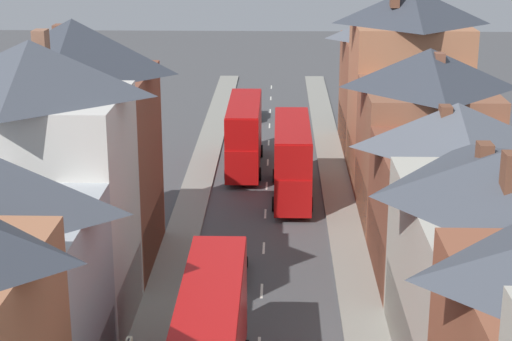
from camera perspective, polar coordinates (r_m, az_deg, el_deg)
name	(u,v)px	position (r m, az deg, el deg)	size (l,w,h in m)	color
pavement_left	(183,234)	(53.60, -4.92, -4.24)	(2.20, 104.00, 0.14)	gray
pavement_right	(346,236)	(53.45, 6.05, -4.34)	(2.20, 104.00, 0.14)	gray
centre_line_dashes	(264,248)	(51.45, 0.52, -5.19)	(0.14, 97.80, 0.01)	silver
terrace_row_right	(477,214)	(41.39, 14.55, -2.85)	(8.00, 75.42, 14.44)	#B2704C
double_decker_bus_lead	(292,159)	(59.56, 2.41, 0.80)	(2.74, 10.80, 5.30)	#B70F0F
double_decker_bus_mid_street	(244,134)	(66.08, -0.79, 2.47)	(2.74, 10.80, 5.30)	#B70F0F
double_decker_bus_far_approaching	(212,340)	(35.25, -2.97, -11.24)	(2.74, 10.80, 5.30)	red
car_near_blue	(251,110)	(82.75, -0.32, 4.08)	(1.90, 4.46, 1.68)	silver
car_parked_left_a	(230,263)	(47.29, -1.77, -6.18)	(1.90, 4.31, 1.67)	gray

